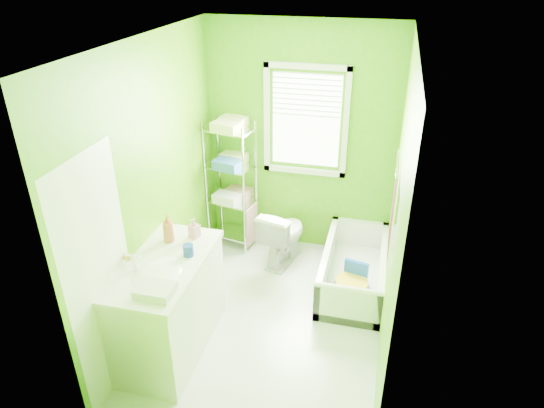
% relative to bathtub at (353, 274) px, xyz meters
% --- Properties ---
extents(ground, '(2.90, 2.90, 0.00)m').
position_rel_bathtub_xyz_m(ground, '(-0.73, -0.74, -0.14)').
color(ground, silver).
rests_on(ground, ground).
extents(room_envelope, '(2.14, 2.94, 2.62)m').
position_rel_bathtub_xyz_m(room_envelope, '(-0.73, -0.74, 1.40)').
color(room_envelope, '#499407').
rests_on(room_envelope, ground).
extents(window, '(0.92, 0.05, 1.22)m').
position_rel_bathtub_xyz_m(window, '(-0.68, 0.69, 1.47)').
color(window, white).
rests_on(window, ground).
extents(door, '(0.09, 0.80, 2.00)m').
position_rel_bathtub_xyz_m(door, '(-1.77, -1.74, 0.86)').
color(door, white).
rests_on(door, ground).
extents(right_wall_decor, '(0.04, 1.48, 1.17)m').
position_rel_bathtub_xyz_m(right_wall_decor, '(0.31, -0.76, 1.18)').
color(right_wall_decor, '#3C0718').
rests_on(right_wall_decor, ground).
extents(bathtub, '(0.64, 1.37, 0.44)m').
position_rel_bathtub_xyz_m(bathtub, '(0.00, 0.00, 0.00)').
color(bathtub, white).
rests_on(bathtub, ground).
extents(toilet, '(0.53, 0.74, 0.68)m').
position_rel_bathtub_xyz_m(toilet, '(-0.82, 0.28, 0.20)').
color(toilet, white).
rests_on(toilet, ground).
extents(vanity, '(0.62, 1.21, 1.17)m').
position_rel_bathtub_xyz_m(vanity, '(-1.48, -1.29, 0.34)').
color(vanity, white).
rests_on(vanity, ground).
extents(wire_shelf_unit, '(0.57, 0.46, 1.56)m').
position_rel_bathtub_xyz_m(wire_shelf_unit, '(-1.47, 0.51, 0.81)').
color(wire_shelf_unit, silver).
rests_on(wire_shelf_unit, ground).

